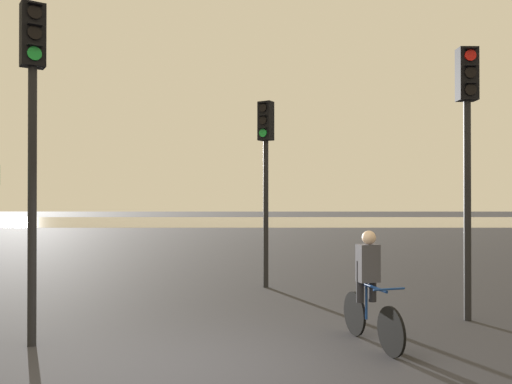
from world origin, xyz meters
TOP-DOWN VIEW (x-y plane):
  - ground_plane at (0.00, 0.00)m, footprint 120.00×120.00m
  - water_strip at (0.00, 34.89)m, footprint 80.00×16.00m
  - traffic_light_near_right at (4.08, 2.56)m, footprint 0.32×0.34m
  - traffic_light_near_left at (-2.69, 1.13)m, footprint 0.40×0.42m
  - traffic_light_center at (0.71, 5.61)m, footprint 0.40×0.42m
  - cyclist at (2.10, 1.22)m, footprint 0.60×1.66m

SIDE VIEW (x-z plane):
  - ground_plane at x=0.00m, z-range 0.00..0.00m
  - water_strip at x=0.00m, z-range 0.00..0.01m
  - cyclist at x=2.10m, z-range 0.01..1.63m
  - traffic_light_center at x=0.71m, z-range 0.85..5.15m
  - traffic_light_near_right at x=4.08m, z-range 0.89..5.54m
  - traffic_light_near_left at x=-2.69m, z-range 0.92..5.77m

